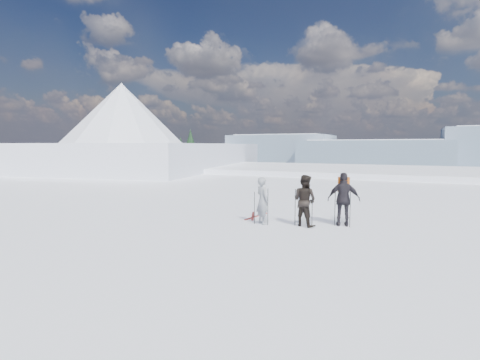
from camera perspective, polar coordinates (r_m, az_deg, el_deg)
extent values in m
plane|color=white|center=(72.72, 21.38, -11.28)|extent=(220.00, 208.01, 71.62)
cube|color=white|center=(40.99, 19.00, -8.12)|extent=(180.00, 16.00, 14.00)
plane|color=#29485D|center=(301.53, 24.30, -1.40)|extent=(820.00, 820.00, 0.00)
cube|color=slate|center=(532.17, -7.06, 3.58)|extent=(150.00, 80.00, 34.00)
cube|color=white|center=(531.94, -7.07, 5.08)|extent=(127.50, 70.00, 8.00)
cube|color=slate|center=(507.10, 6.37, 4.18)|extent=(130.00, 80.00, 46.00)
cube|color=white|center=(507.10, 6.39, 6.44)|extent=(110.50, 70.00, 8.00)
cube|color=slate|center=(452.08, 19.66, 3.26)|extent=(160.00, 80.00, 38.00)
cube|color=white|center=(451.87, 19.72, 5.29)|extent=(136.00, 70.00, 8.00)
cube|color=white|center=(50.14, -15.03, -3.84)|extent=(29.19, 35.68, 16.00)
cone|color=white|center=(43.10, -17.47, 7.97)|extent=(18.00, 18.00, 9.00)
cone|color=white|center=(55.86, -16.44, 3.23)|extent=(16.00, 16.00, 8.00)
cube|color=#2D2B28|center=(53.95, -4.43, -7.35)|extent=(21.55, 17.87, 14.25)
cone|color=black|center=(55.50, -8.97, 0.27)|extent=(6.72, 6.72, 12.00)
cone|color=black|center=(52.14, -7.49, 0.52)|extent=(7.28, 7.28, 13.00)
cone|color=black|center=(50.66, -2.09, -1.28)|extent=(5.60, 5.60, 10.00)
cone|color=black|center=(46.76, -5.99, -1.25)|extent=(6.16, 6.16, 11.00)
cone|color=black|center=(47.56, -2.68, -1.72)|extent=(5.60, 5.60, 10.00)
cone|color=black|center=(50.33, -10.28, -0.84)|extent=(6.16, 6.16, 11.00)
cone|color=black|center=(46.30, -9.39, -2.60)|extent=(5.04, 5.04, 9.00)
imported|color=gray|center=(13.42, 3.44, -3.16)|extent=(0.73, 0.70, 1.69)
imported|color=black|center=(13.25, 9.81, -3.10)|extent=(1.05, 0.93, 1.80)
imported|color=black|center=(13.54, 15.53, -2.88)|extent=(1.18, 0.70, 1.88)
cube|color=#BD5311|center=(13.67, 15.59, 2.25)|extent=(0.44, 0.31, 0.52)
cylinder|color=black|center=(13.43, 2.22, -4.27)|extent=(0.02, 0.02, 1.17)
cylinder|color=black|center=(13.25, 4.26, -4.12)|extent=(0.02, 0.02, 1.31)
cylinder|color=black|center=(13.31, 8.40, -4.14)|extent=(0.02, 0.02, 1.30)
cylinder|color=black|center=(13.15, 10.93, -4.51)|extent=(0.02, 0.02, 1.20)
cylinder|color=black|center=(13.61, 14.27, -4.13)|extent=(0.02, 0.02, 1.26)
cylinder|color=black|center=(13.41, 16.43, -4.27)|extent=(0.02, 0.02, 1.28)
cube|color=black|center=(14.97, 1.98, -5.49)|extent=(0.72, 1.61, 0.03)
cube|color=black|center=(14.92, 2.48, -5.54)|extent=(0.30, 1.70, 0.03)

